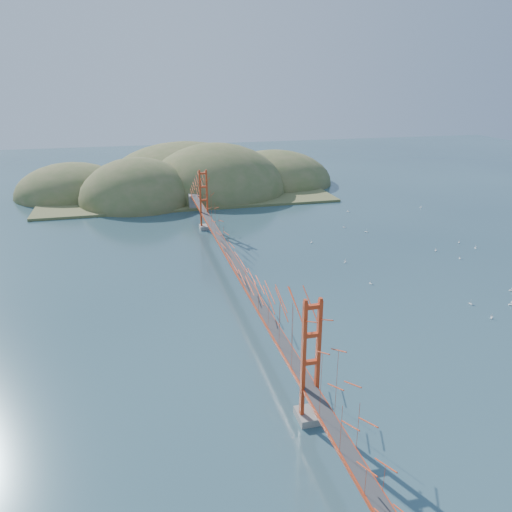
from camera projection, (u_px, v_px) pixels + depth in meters
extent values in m
plane|color=#294652|center=(237.00, 287.00, 71.49)|extent=(320.00, 320.00, 0.00)
cube|color=gray|center=(308.00, 416.00, 44.05)|extent=(2.00, 2.40, 0.70)
cube|color=gray|center=(205.00, 227.00, 98.70)|extent=(2.00, 2.40, 0.70)
cube|color=red|center=(236.00, 266.00, 70.36)|extent=(1.40, 92.00, 0.16)
cube|color=red|center=(236.00, 267.00, 70.43)|extent=(1.33, 92.00, 0.24)
cube|color=#38383A|center=(236.00, 265.00, 70.33)|extent=(1.19, 92.00, 0.03)
cube|color=gray|center=(194.00, 202.00, 112.82)|extent=(2.20, 2.60, 3.30)
cube|color=olive|center=(185.00, 191.00, 129.70)|extent=(70.00, 40.00, 0.60)
ellipsoid|color=olive|center=(139.00, 202.00, 119.72)|extent=(28.00, 28.00, 21.00)
ellipsoid|color=olive|center=(217.00, 192.00, 129.81)|extent=(36.00, 36.00, 25.00)
ellipsoid|color=olive|center=(274.00, 182.00, 141.26)|extent=(32.00, 32.00, 18.00)
ellipsoid|color=olive|center=(73.00, 195.00, 126.94)|extent=(28.00, 28.00, 16.00)
ellipsoid|color=olive|center=(186.00, 181.00, 143.00)|extent=(44.00, 44.00, 22.00)
cube|color=white|center=(366.00, 232.00, 96.59)|extent=(0.62, 0.40, 0.11)
cylinder|color=white|center=(366.00, 230.00, 96.48)|extent=(0.02, 0.02, 0.64)
cube|color=white|center=(344.00, 227.00, 99.52)|extent=(0.55, 0.48, 0.10)
cylinder|color=white|center=(344.00, 226.00, 99.42)|extent=(0.02, 0.02, 0.61)
cube|color=white|center=(371.00, 284.00, 72.64)|extent=(0.34, 0.56, 0.10)
cylinder|color=white|center=(371.00, 282.00, 72.54)|extent=(0.02, 0.02, 0.58)
cube|color=white|center=(459.00, 243.00, 90.41)|extent=(0.53, 0.51, 0.10)
cylinder|color=white|center=(459.00, 241.00, 90.31)|extent=(0.02, 0.02, 0.61)
cube|color=white|center=(475.00, 248.00, 87.52)|extent=(0.37, 0.57, 0.10)
cylinder|color=white|center=(476.00, 247.00, 87.42)|extent=(0.02, 0.02, 0.59)
cube|color=white|center=(421.00, 208.00, 114.30)|extent=(0.49, 0.19, 0.09)
cylinder|color=white|center=(421.00, 206.00, 114.21)|extent=(0.01, 0.01, 0.53)
cube|color=white|center=(511.00, 305.00, 65.96)|extent=(0.66, 0.43, 0.11)
cylinder|color=white|center=(511.00, 302.00, 65.84)|extent=(0.02, 0.02, 0.69)
cube|color=white|center=(436.00, 251.00, 86.24)|extent=(0.55, 0.51, 0.10)
cylinder|color=white|center=(436.00, 249.00, 86.14)|extent=(0.02, 0.02, 0.62)
cube|color=white|center=(345.00, 262.00, 80.93)|extent=(0.49, 0.57, 0.10)
cylinder|color=white|center=(345.00, 260.00, 80.82)|extent=(0.02, 0.02, 0.62)
cube|color=white|center=(491.00, 318.00, 62.38)|extent=(0.55, 0.56, 0.11)
cylinder|color=white|center=(492.00, 316.00, 62.27)|extent=(0.02, 0.02, 0.64)
cube|color=white|center=(471.00, 304.00, 66.19)|extent=(0.36, 0.60, 0.10)
cylinder|color=white|center=(471.00, 302.00, 66.09)|extent=(0.02, 0.02, 0.62)
cube|color=white|center=(311.00, 243.00, 90.45)|extent=(0.53, 0.44, 0.10)
cylinder|color=white|center=(311.00, 241.00, 90.35)|extent=(0.02, 0.02, 0.58)
cube|color=white|center=(460.00, 258.00, 82.62)|extent=(0.29, 0.52, 0.09)
cylinder|color=white|center=(460.00, 257.00, 82.53)|extent=(0.01, 0.01, 0.53)
cube|color=white|center=(348.00, 212.00, 110.94)|extent=(0.53, 0.63, 0.11)
cylinder|color=white|center=(348.00, 210.00, 110.82)|extent=(0.02, 0.02, 0.69)
cube|color=white|center=(512.00, 291.00, 70.27)|extent=(0.64, 0.49, 0.11)
cylinder|color=white|center=(512.00, 288.00, 70.16)|extent=(0.02, 0.02, 0.68)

